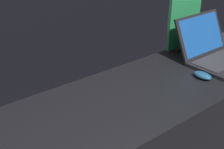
{
  "coord_description": "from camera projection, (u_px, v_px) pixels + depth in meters",
  "views": [
    {
      "loc": [
        -0.77,
        -0.65,
        1.62
      ],
      "look_at": [
        -0.0,
        0.3,
        1.02
      ],
      "focal_mm": 50.0,
      "sensor_mm": 36.0,
      "label": 1
    }
  ],
  "objects": [
    {
      "name": "mouse_back",
      "position": [
        203.0,
        75.0,
        1.66
      ],
      "size": [
        0.06,
        0.11,
        0.03
      ],
      "color": "navy",
      "rests_on": "display_counter"
    },
    {
      "name": "laptop_back",
      "position": [
        215.0,
        51.0,
        1.85
      ],
      "size": [
        0.39,
        0.37,
        0.25
      ],
      "color": "black",
      "rests_on": "display_counter"
    },
    {
      "name": "promo_stand_back",
      "position": [
        185.0,
        11.0,
        1.94
      ],
      "size": [
        0.28,
        0.07,
        0.53
      ],
      "color": "black",
      "rests_on": "display_counter"
    }
  ]
}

